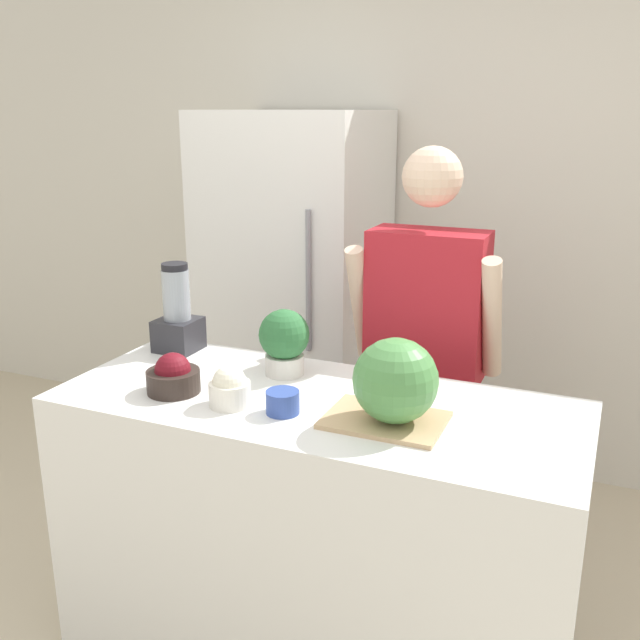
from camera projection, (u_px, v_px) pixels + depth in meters
wall_back at (449, 216)px, 3.59m from camera, size 8.00×0.06×2.60m
counter_island at (316, 533)px, 2.35m from camera, size 1.64×0.68×0.95m
refrigerator at (295, 297)px, 3.60m from camera, size 0.80×0.74×1.81m
person at (424, 364)px, 2.76m from camera, size 0.58×0.27×1.69m
cutting_board at (385, 420)px, 2.06m from camera, size 0.34×0.25×0.01m
watermelon at (395, 381)px, 2.00m from camera, size 0.24×0.24×0.24m
bowl_cherries at (173, 377)px, 2.27m from camera, size 0.17×0.17×0.13m
bowl_cream at (230, 388)px, 2.16m from camera, size 0.13×0.13×0.13m
bowl_small_blue at (283, 402)px, 2.11m from camera, size 0.10×0.10×0.07m
blender at (177, 316)px, 2.64m from camera, size 0.15×0.15×0.33m
potted_plant at (284, 340)px, 2.40m from camera, size 0.17×0.17×0.23m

